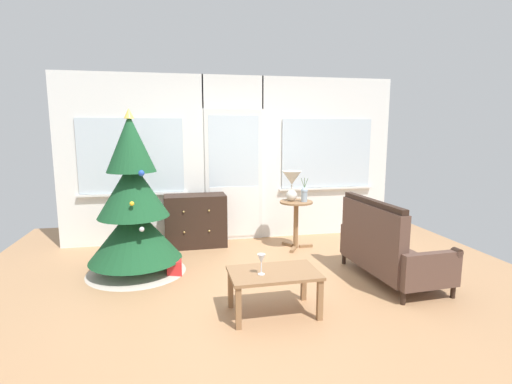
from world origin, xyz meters
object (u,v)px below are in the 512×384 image
Objects in this scene: side_table at (296,215)px; table_lamp at (292,182)px; coffee_table at (274,278)px; wine_glass at (261,260)px; flower_vase at (304,194)px; gift_box at (174,268)px; dresser_cabinet at (196,221)px; christmas_tree at (134,212)px; settee_sofa at (386,249)px.

table_lamp is at bearing 146.31° from side_table.
wine_glass is (-0.13, -0.05, 0.20)m from coffee_table.
table_lamp is (-0.06, 0.04, 0.49)m from side_table.
flower_vase is 2.11m from gift_box.
coffee_table reaches higher than gift_box.
table_lamp reaches higher than wine_glass.
wine_glass is (0.49, -2.39, 0.17)m from dresser_cabinet.
christmas_tree is at bearing -165.95° from side_table.
christmas_tree is 1.93m from wine_glass.
gift_box is (-1.70, -0.78, -0.90)m from table_lamp.
coffee_table is at bearing -159.34° from settee_sofa.
gift_box is at bearing -105.39° from dresser_cabinet.
settee_sofa is 2.51m from gift_box.
side_table is 0.83× the size of coffee_table.
flower_vase is 0.41× the size of coffee_table.
table_lamp is 1.26× the size of flower_vase.
christmas_tree is 2.01m from coffee_table.
settee_sofa is 1.54m from side_table.
dresser_cabinet reaches higher than coffee_table.
wine_glass is at bearing -48.75° from christmas_tree.
flower_vase reaches higher than wine_glass.
coffee_table is 1.55m from gift_box.
table_lamp is at bearing 147.99° from flower_vase.
dresser_cabinet is 1.07× the size of coffee_table.
settee_sofa reaches higher than dresser_cabinet.
christmas_tree reaches higher than side_table.
flower_vase is (0.16, -0.10, -0.17)m from table_lamp.
side_table is (1.44, -0.40, 0.11)m from dresser_cabinet.
dresser_cabinet is 1.29× the size of side_table.
flower_vase reaches higher than gift_box.
dresser_cabinet reaches higher than wine_glass.
christmas_tree is at bearing -167.94° from flower_vase.
dresser_cabinet is 2.42m from coffee_table.
christmas_tree is 10.17× the size of wine_glass.
christmas_tree is 2.30m from side_table.
wine_glass is at bearing -159.08° from coffee_table.
christmas_tree is 2.33× the size of coffee_table.
flower_vase is at bearing 112.66° from settee_sofa.
table_lamp is 2.26× the size of wine_glass.
table_lamp reaches higher than dresser_cabinet.
table_lamp reaches higher than settee_sofa.
side_table is 3.61× the size of wine_glass.
table_lamp is 2.22m from coffee_table.
coffee_table is at bearing 20.92° from wine_glass.
coffee_table is at bearing -110.95° from table_lamp.
coffee_table is (-0.82, -1.94, -0.14)m from side_table.
settee_sofa is 1.65× the size of coffee_table.
gift_box is (0.46, -0.19, -0.67)m from christmas_tree.
settee_sofa reaches higher than gift_box.
coffee_table is 4.86× the size of gift_box.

